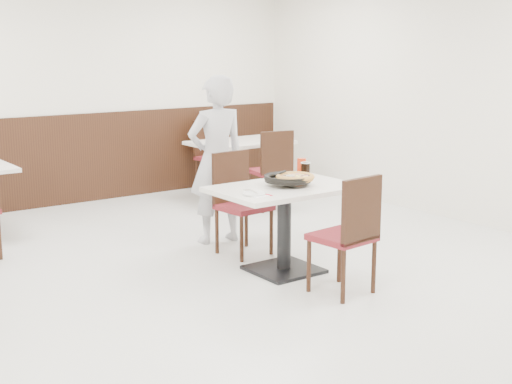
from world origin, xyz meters
TOP-DOWN VIEW (x-y plane):
  - floor at (0.00, 0.00)m, footprint 7.00×7.00m
  - wall_back at (0.00, 3.50)m, footprint 6.00×0.04m
  - wall_right at (3.00, 0.00)m, footprint 0.04×7.00m
  - wainscot_back at (0.00, 3.48)m, footprint 5.90×0.03m
  - main_table at (0.28, -0.18)m, footprint 1.24×0.86m
  - chair_near at (0.31, -0.87)m, footprint 0.46×0.46m
  - chair_far at (0.30, 0.45)m, footprint 0.46×0.46m
  - trivet at (0.35, -0.17)m, footprint 0.12×0.12m
  - pizza_pan at (0.33, -0.17)m, footprint 0.42×0.42m
  - pizza at (0.37, -0.22)m, footprint 0.32×0.32m
  - pizza_server at (0.30, -0.22)m, footprint 0.08×0.09m
  - napkin at (-0.13, -0.37)m, footprint 0.16×0.16m
  - side_plate at (-0.13, -0.32)m, footprint 0.20×0.20m
  - fork at (-0.11, -0.29)m, footprint 0.06×0.18m
  - cola_glass at (0.69, 0.03)m, footprint 0.08×0.08m
  - red_cup at (0.72, 0.12)m, footprint 0.09×0.09m
  - diner_person at (0.34, 0.96)m, footprint 0.64×0.45m
  - bg_table_right at (1.63, 2.43)m, footprint 1.22×0.84m
  - bg_chair_right_near at (1.64, 1.83)m, footprint 0.48×0.48m
  - bg_chair_right_far at (1.68, 3.07)m, footprint 0.48×0.48m

SIDE VIEW (x-z plane):
  - floor at x=0.00m, z-range 0.00..0.00m
  - main_table at x=0.28m, z-range 0.00..0.75m
  - bg_table_right at x=1.63m, z-range 0.00..0.75m
  - chair_near at x=0.31m, z-range 0.00..0.95m
  - chair_far at x=0.30m, z-range 0.00..0.95m
  - bg_chair_right_near at x=1.64m, z-range 0.00..0.95m
  - bg_chair_right_far at x=1.68m, z-range 0.00..0.95m
  - wainscot_back at x=0.00m, z-range 0.00..1.10m
  - napkin at x=-0.13m, z-range 0.75..0.75m
  - side_plate at x=-0.13m, z-range 0.75..0.77m
  - trivet at x=0.35m, z-range 0.75..0.79m
  - fork at x=-0.11m, z-range 0.77..0.77m
  - pizza_pan at x=0.33m, z-range 0.79..0.80m
  - pizza at x=0.37m, z-range 0.80..0.82m
  - cola_glass at x=0.69m, z-range 0.75..0.88m
  - diner_person at x=0.34m, z-range 0.00..1.65m
  - red_cup at x=0.72m, z-range 0.75..0.91m
  - pizza_server at x=0.30m, z-range 0.84..0.84m
  - wall_back at x=0.00m, z-range 0.00..2.80m
  - wall_right at x=3.00m, z-range 0.00..2.80m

